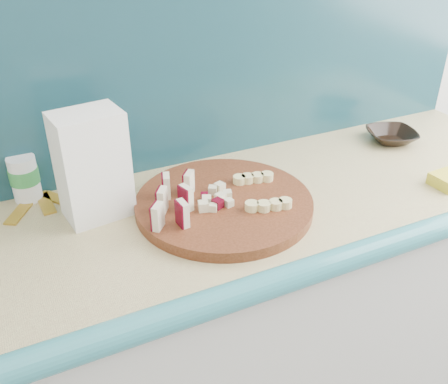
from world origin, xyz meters
TOP-DOWN VIEW (x-y plane):
  - kitchen_counter at (0.10, 1.50)m, footprint 2.20×0.63m
  - backsplash at (0.10, 1.79)m, footprint 2.20×0.02m
  - cutting_board at (0.20, 1.50)m, footprint 0.53×0.53m
  - apple_wedges at (0.07, 1.50)m, footprint 0.15×0.18m
  - apple_chunks at (0.17, 1.50)m, footprint 0.06×0.07m
  - banana_slices at (0.29, 1.48)m, footprint 0.14×0.18m
  - brown_bowl at (0.86, 1.63)m, footprint 0.19×0.19m
  - flour_bag at (-0.09, 1.61)m, footprint 0.17×0.13m
  - canister at (-0.24, 1.76)m, footprint 0.07×0.07m
  - banana_peel at (-0.21, 1.72)m, footprint 0.20×0.17m

SIDE VIEW (x-z plane):
  - kitchen_counter at x=0.10m, z-range 0.00..0.91m
  - banana_peel at x=-0.21m, z-range 0.91..0.92m
  - cutting_board at x=0.20m, z-range 0.91..0.94m
  - brown_bowl at x=0.86m, z-range 0.91..0.95m
  - banana_slices at x=0.29m, z-range 0.94..0.96m
  - apple_chunks at x=0.17m, z-range 0.94..0.96m
  - apple_wedges at x=0.07m, z-range 0.94..1.00m
  - canister at x=-0.24m, z-range 0.91..1.03m
  - flour_bag at x=-0.09m, z-range 0.91..1.18m
  - backsplash at x=0.10m, z-range 0.91..1.41m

